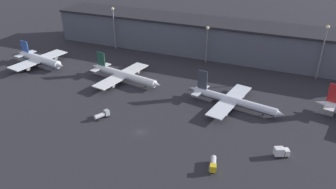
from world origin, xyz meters
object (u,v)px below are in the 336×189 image
object	(u,v)px
service_vehicle_0	(213,164)
service_vehicle_1	(281,152)
airplane_2	(233,101)
service_vehicle_2	(102,115)
airplane_0	(40,60)
airplane_1	(124,75)

from	to	relation	value
service_vehicle_0	service_vehicle_1	world-z (taller)	service_vehicle_1
airplane_2	service_vehicle_2	world-z (taller)	airplane_2
airplane_0	airplane_2	distance (m)	109.73
airplane_0	service_vehicle_0	bearing A→B (deg)	-12.03
service_vehicle_0	service_vehicle_1	xyz separation A→B (m)	(19.73, 14.79, 0.32)
service_vehicle_1	service_vehicle_2	distance (m)	70.28
airplane_1	service_vehicle_1	world-z (taller)	airplane_1
service_vehicle_0	service_vehicle_2	distance (m)	52.02
airplane_2	service_vehicle_0	size ratio (longest dim) A/B	6.10
airplane_0	service_vehicle_1	bearing A→B (deg)	-3.10
airplane_0	service_vehicle_0	world-z (taller)	airplane_0
airplane_2	service_vehicle_2	distance (m)	55.95
airplane_0	airplane_2	bearing A→B (deg)	8.25
airplane_0	service_vehicle_2	world-z (taller)	airplane_0
service_vehicle_0	service_vehicle_2	xyz separation A→B (m)	(-50.50, 12.45, -0.05)
service_vehicle_1	airplane_2	bearing A→B (deg)	104.25
airplane_0	service_vehicle_1	distance (m)	136.49
airplane_0	service_vehicle_1	world-z (taller)	airplane_0
service_vehicle_0	service_vehicle_1	distance (m)	24.66
airplane_0	service_vehicle_2	distance (m)	71.24
airplane_1	airplane_2	distance (m)	56.73
airplane_2	service_vehicle_0	world-z (taller)	airplane_2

